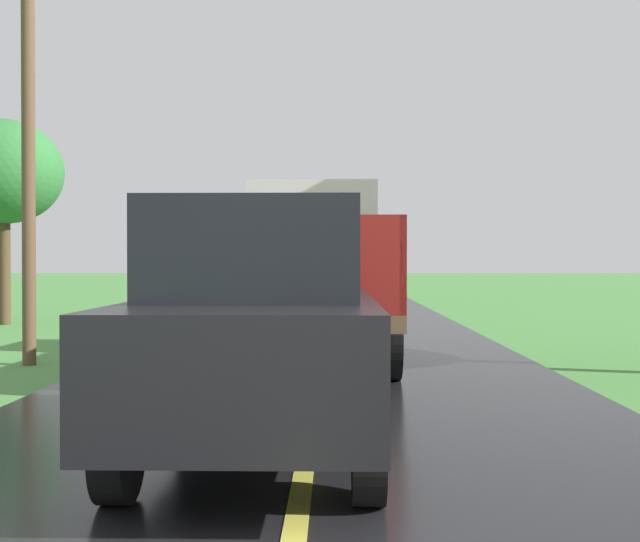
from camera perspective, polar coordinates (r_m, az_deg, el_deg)
The scene contains 5 objects.
banana_truck_near at distance 12.12m, azimuth -0.61°, elevation 0.28°, with size 2.38×5.82×2.80m.
banana_truck_far at distance 22.18m, azimuth 0.86°, elevation 0.46°, with size 2.38×5.81×2.80m.
utility_pole_roadside at distance 12.67m, azimuth -20.72°, elevation 10.84°, with size 2.56×0.20×6.90m.
roadside_tree_mid_right at distance 20.80m, azimuth -22.27°, elevation 6.74°, with size 2.87×2.87×5.09m.
following_car at distance 5.98m, azimuth -4.34°, elevation -4.09°, with size 1.74×4.10×1.92m.
Camera 1 is at (0.22, -1.84, 1.57)m, focal length 43.39 mm.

